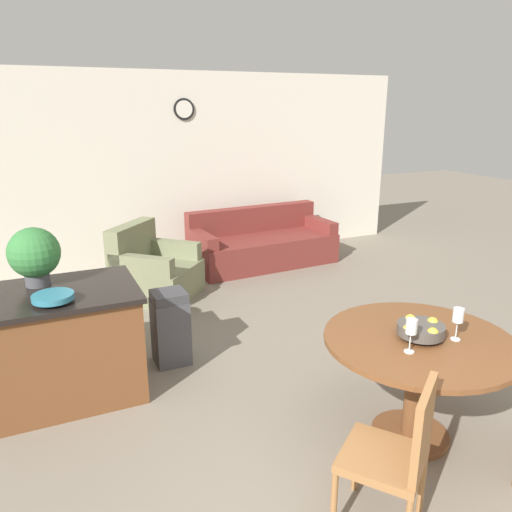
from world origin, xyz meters
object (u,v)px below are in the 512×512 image
at_px(wine_glass_left, 411,328).
at_px(teal_bowl, 53,297).
at_px(potted_plant, 34,254).
at_px(armchair, 154,273).
at_px(wine_glass_right, 458,317).
at_px(trash_bin, 170,328).
at_px(kitchen_island, 67,343).
at_px(fruit_bowl, 421,329).
at_px(couch, 262,245).
at_px(dining_chair_near_left, 397,451).
at_px(dining_table, 417,362).

xyz_separation_m(wine_glass_left, teal_bowl, (-1.98, 1.45, 0.00)).
xyz_separation_m(potted_plant, armchair, (1.27, 1.65, -0.84)).
bearing_deg(wine_glass_left, wine_glass_right, 1.40).
height_order(teal_bowl, trash_bin, teal_bowl).
height_order(wine_glass_left, potted_plant, potted_plant).
xyz_separation_m(kitchen_island, teal_bowl, (-0.06, -0.24, 0.48)).
xyz_separation_m(fruit_bowl, wine_glass_right, (0.20, -0.11, 0.10)).
relative_size(wine_glass_right, potted_plant, 0.48).
bearing_deg(couch, kitchen_island, -142.15).
bearing_deg(armchair, dining_chair_near_left, -131.89).
bearing_deg(dining_chair_near_left, armchair, 57.71).
bearing_deg(teal_bowl, couch, 43.14).
bearing_deg(dining_chair_near_left, couch, 36.08).
height_order(teal_bowl, armchair, teal_bowl).
height_order(teal_bowl, potted_plant, potted_plant).
bearing_deg(wine_glass_left, potted_plant, 137.50).
distance_m(kitchen_island, teal_bowl, 0.54).
bearing_deg(dining_table, wine_glass_right, -28.91).
distance_m(teal_bowl, couch, 4.06).
bearing_deg(potted_plant, couch, 37.35).
bearing_deg(kitchen_island, fruit_bowl, -36.61).
relative_size(dining_table, wine_glass_right, 5.71).
height_order(potted_plant, armchair, potted_plant).
relative_size(wine_glass_right, trash_bin, 0.33).
bearing_deg(armchair, wine_glass_left, -124.21).
xyz_separation_m(teal_bowl, trash_bin, (0.94, 0.41, -0.59)).
height_order(kitchen_island, couch, kitchen_island).
height_order(dining_chair_near_left, potted_plant, potted_plant).
distance_m(kitchen_island, couch, 3.81).
relative_size(dining_table, kitchen_island, 1.11).
xyz_separation_m(wine_glass_right, potted_plant, (-2.46, 1.88, 0.21)).
xyz_separation_m(wine_glass_right, trash_bin, (-1.44, 1.85, -0.59)).
xyz_separation_m(kitchen_island, potted_plant, (-0.15, 0.20, 0.69)).
relative_size(dining_chair_near_left, armchair, 0.76).
height_order(dining_table, kitchen_island, kitchen_island).
relative_size(dining_chair_near_left, fruit_bowl, 2.95).
xyz_separation_m(wine_glass_left, potted_plant, (-2.07, 1.89, 0.21)).
bearing_deg(armchair, dining_table, -120.73).
distance_m(dining_table, potted_plant, 2.93).
distance_m(wine_glass_left, wine_glass_right, 0.39).
height_order(dining_table, wine_glass_right, wine_glass_right).
relative_size(dining_table, couch, 0.60).
bearing_deg(fruit_bowl, armchair, 106.14).
bearing_deg(fruit_bowl, dining_table, -111.32).
distance_m(trash_bin, couch, 3.06).
xyz_separation_m(trash_bin, armchair, (0.25, 1.68, -0.04)).
height_order(wine_glass_left, armchair, wine_glass_left).
distance_m(wine_glass_right, couch, 4.27).
xyz_separation_m(wine_glass_right, couch, (0.55, 4.18, -0.65)).
relative_size(dining_table, fruit_bowl, 4.11).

